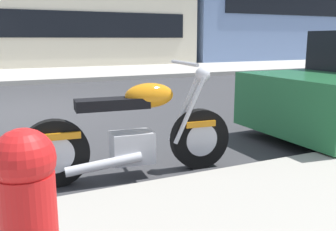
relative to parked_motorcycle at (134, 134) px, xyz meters
name	(u,v)px	position (x,y,z in m)	size (l,w,h in m)	color
ground_plane	(15,113)	(-0.87, 3.92, -0.42)	(260.00, 260.00, 0.00)	#333335
sidewalk_far_curb	(275,66)	(11.13, 10.75, -0.35)	(120.00, 5.00, 0.14)	#ADA89E
parking_stall_stripe	(40,183)	(-0.87, 0.19, -0.42)	(0.12, 2.20, 0.01)	silver
parked_motorcycle	(134,134)	(0.00, 0.00, 0.00)	(2.06, 0.62, 1.11)	black
fire_hydrant	(30,228)	(-1.10, -1.82, 0.17)	(0.24, 0.36, 0.85)	red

